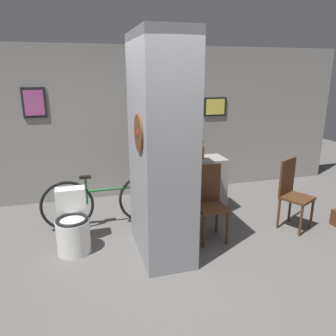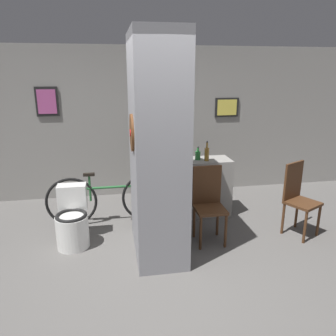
% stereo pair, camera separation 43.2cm
% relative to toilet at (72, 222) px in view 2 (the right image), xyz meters
% --- Properties ---
extents(ground_plane, '(14.00, 14.00, 0.00)m').
position_rel_toilet_xyz_m(ground_plane, '(1.14, -0.87, -0.32)').
color(ground_plane, '#5B5956').
extents(wall_back, '(8.00, 0.09, 2.60)m').
position_rel_toilet_xyz_m(wall_back, '(1.14, 1.76, 0.99)').
color(wall_back, gray).
rests_on(wall_back, ground_plane).
extents(pillar_center, '(0.61, 1.11, 2.60)m').
position_rel_toilet_xyz_m(pillar_center, '(1.07, -0.31, 0.98)').
color(pillar_center, gray).
rests_on(pillar_center, ground_plane).
extents(counter_shelf, '(1.35, 0.44, 0.89)m').
position_rel_toilet_xyz_m(counter_shelf, '(1.65, 0.64, 0.13)').
color(counter_shelf, gray).
rests_on(counter_shelf, ground_plane).
extents(toilet, '(0.41, 0.57, 0.75)m').
position_rel_toilet_xyz_m(toilet, '(0.00, 0.00, 0.00)').
color(toilet, silver).
rests_on(toilet, ground_plane).
extents(chair_near_pillar, '(0.38, 0.38, 1.00)m').
position_rel_toilet_xyz_m(chair_near_pillar, '(1.76, -0.17, 0.23)').
color(chair_near_pillar, '#4C2D19').
rests_on(chair_near_pillar, ground_plane).
extents(chair_by_doorway, '(0.52, 0.52, 1.00)m').
position_rel_toilet_xyz_m(chair_by_doorway, '(3.02, -0.20, 0.23)').
color(chair_by_doorway, '#4C2D19').
rests_on(chair_by_doorway, ground_plane).
extents(bicycle, '(1.82, 0.42, 0.79)m').
position_rel_toilet_xyz_m(bicycle, '(0.48, 0.57, 0.07)').
color(bicycle, black).
rests_on(bicycle, ground_plane).
extents(bottle_tall, '(0.07, 0.07, 0.30)m').
position_rel_toilet_xyz_m(bottle_tall, '(1.93, 0.56, 0.69)').
color(bottle_tall, olive).
rests_on(bottle_tall, counter_shelf).
extents(bottle_short, '(0.08, 0.08, 0.21)m').
position_rel_toilet_xyz_m(bottle_short, '(1.82, 0.64, 0.65)').
color(bottle_short, '#267233').
rests_on(bottle_short, counter_shelf).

